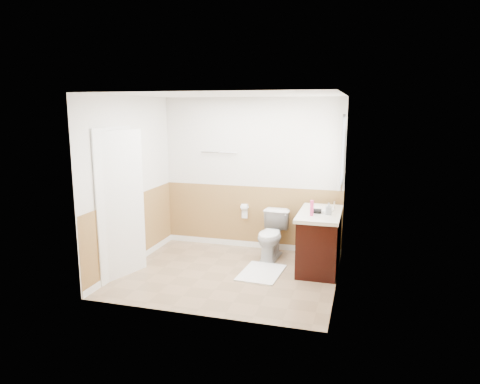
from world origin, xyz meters
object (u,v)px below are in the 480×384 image
(vanity_cabinet, at_px, (320,242))
(lotion_bottle, at_px, (312,208))
(toilet, at_px, (272,235))
(bath_mat, at_px, (261,273))
(soap_dispenser, at_px, (329,209))

(vanity_cabinet, height_order, lotion_bottle, lotion_bottle)
(vanity_cabinet, bearing_deg, lotion_bottle, -111.51)
(vanity_cabinet, xyz_separation_m, lotion_bottle, (-0.10, -0.25, 0.56))
(toilet, relative_size, vanity_cabinet, 0.67)
(vanity_cabinet, bearing_deg, bath_mat, -150.25)
(toilet, height_order, lotion_bottle, lotion_bottle)
(toilet, distance_m, lotion_bottle, 1.03)
(lotion_bottle, bearing_deg, bath_mat, -164.52)
(bath_mat, height_order, lotion_bottle, lotion_bottle)
(bath_mat, relative_size, soap_dispenser, 4.70)
(toilet, distance_m, vanity_cabinet, 0.81)
(bath_mat, xyz_separation_m, vanity_cabinet, (0.77, 0.44, 0.39))
(toilet, distance_m, soap_dispenser, 1.12)
(bath_mat, bearing_deg, toilet, 90.00)
(toilet, height_order, bath_mat, toilet)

